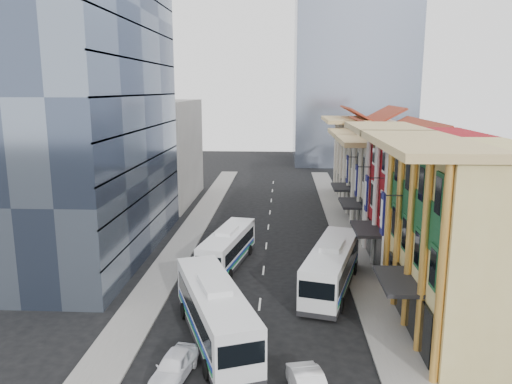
# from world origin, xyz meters

# --- Properties ---
(ground) EXTENTS (200.00, 200.00, 0.00)m
(ground) POSITION_xyz_m (0.00, 0.00, 0.00)
(ground) COLOR black
(ground) RESTS_ON ground
(sidewalk_right) EXTENTS (3.00, 90.00, 0.15)m
(sidewalk_right) POSITION_xyz_m (8.50, 22.00, 0.07)
(sidewalk_right) COLOR slate
(sidewalk_right) RESTS_ON ground
(sidewalk_left) EXTENTS (3.00, 90.00, 0.15)m
(sidewalk_left) POSITION_xyz_m (-8.50, 22.00, 0.07)
(sidewalk_left) COLOR slate
(sidewalk_left) RESTS_ON ground
(shophouse_tan) EXTENTS (8.00, 14.00, 12.00)m
(shophouse_tan) POSITION_xyz_m (14.00, 5.00, 6.00)
(shophouse_tan) COLOR #CFBE77
(shophouse_tan) RESTS_ON ground
(shophouse_red) EXTENTS (8.00, 10.00, 12.00)m
(shophouse_red) POSITION_xyz_m (14.00, 17.00, 6.00)
(shophouse_red) COLOR maroon
(shophouse_red) RESTS_ON ground
(shophouse_cream_near) EXTENTS (8.00, 9.00, 10.00)m
(shophouse_cream_near) POSITION_xyz_m (14.00, 26.50, 5.00)
(shophouse_cream_near) COLOR silver
(shophouse_cream_near) RESTS_ON ground
(shophouse_cream_mid) EXTENTS (8.00, 9.00, 10.00)m
(shophouse_cream_mid) POSITION_xyz_m (14.00, 35.50, 5.00)
(shophouse_cream_mid) COLOR silver
(shophouse_cream_mid) RESTS_ON ground
(shophouse_cream_far) EXTENTS (8.00, 12.00, 11.00)m
(shophouse_cream_far) POSITION_xyz_m (14.00, 46.00, 5.50)
(shophouse_cream_far) COLOR silver
(shophouse_cream_far) RESTS_ON ground
(office_tower) EXTENTS (12.00, 26.00, 30.00)m
(office_tower) POSITION_xyz_m (-17.00, 19.00, 15.00)
(office_tower) COLOR #374258
(office_tower) RESTS_ON ground
(office_block_far) EXTENTS (10.00, 18.00, 14.00)m
(office_block_far) POSITION_xyz_m (-16.00, 42.00, 7.00)
(office_block_far) COLOR gray
(office_block_far) RESTS_ON ground
(bus_left_near) EXTENTS (7.00, 12.51, 3.94)m
(bus_left_near) POSITION_xyz_m (-2.54, 2.48, 1.97)
(bus_left_near) COLOR silver
(bus_left_near) RESTS_ON ground
(bus_left_far) EXTENTS (4.39, 10.88, 3.40)m
(bus_left_far) POSITION_xyz_m (-3.26, 16.21, 1.70)
(bus_left_far) COLOR white
(bus_left_far) RESTS_ON ground
(bus_right) EXTENTS (5.86, 12.40, 3.87)m
(bus_right) POSITION_xyz_m (5.50, 11.12, 1.94)
(bus_right) COLOR silver
(bus_right) RESTS_ON ground
(sedan_left) EXTENTS (2.39, 4.42, 1.43)m
(sedan_left) POSITION_xyz_m (-4.23, -1.78, 0.71)
(sedan_left) COLOR white
(sedan_left) RESTS_ON ground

